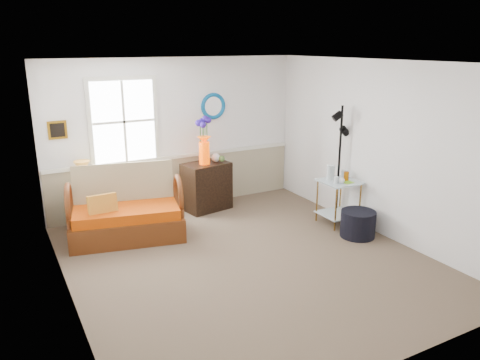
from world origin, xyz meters
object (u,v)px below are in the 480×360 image
cabinet (207,186)px  floor_lamp (339,163)px  side_table (338,202)px  ottoman (358,224)px  lamp_stand (85,208)px  loveseat (126,204)px

cabinet → floor_lamp: floor_lamp is taller
cabinet → floor_lamp: bearing=-50.0°
cabinet → floor_lamp: size_ratio=0.44×
side_table → ottoman: bearing=-98.0°
lamp_stand → side_table: bearing=-26.7°
lamp_stand → side_table: size_ratio=0.85×
loveseat → side_table: size_ratio=2.27×
loveseat → ottoman: (3.07, -1.62, -0.33)m
loveseat → side_table: loveseat is taller
loveseat → cabinet: 1.69m
ottoman → floor_lamp: bearing=73.5°
loveseat → lamp_stand: loveseat is taller
cabinet → floor_lamp: 2.30m
lamp_stand → floor_lamp: size_ratio=0.32×
loveseat → lamp_stand: (-0.46, 0.77, -0.23)m
floor_lamp → side_table: bearing=-109.4°
lamp_stand → side_table: side_table is taller
floor_lamp → cabinet: bearing=156.6°
loveseat → floor_lamp: floor_lamp is taller
loveseat → side_table: 3.33m
side_table → ottoman: 0.59m
loveseat → cabinet: size_ratio=1.96×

